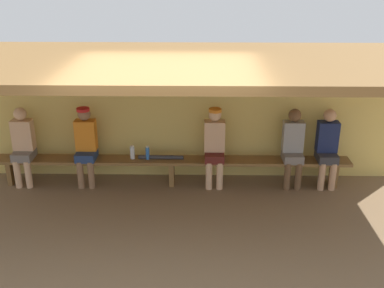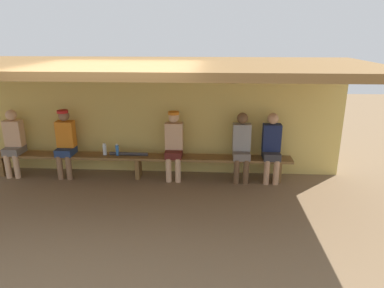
# 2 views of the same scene
# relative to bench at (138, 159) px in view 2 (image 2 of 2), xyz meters

# --- Properties ---
(ground_plane) EXTENTS (24.00, 24.00, 0.00)m
(ground_plane) POSITION_rel_bench_xyz_m (0.00, -1.55, -0.39)
(ground_plane) COLOR brown
(back_wall) EXTENTS (8.00, 0.20, 2.20)m
(back_wall) POSITION_rel_bench_xyz_m (0.00, 0.45, 0.71)
(back_wall) COLOR #D8BC60
(back_wall) RESTS_ON ground
(dugout_roof) EXTENTS (8.00, 2.80, 0.12)m
(dugout_roof) POSITION_rel_bench_xyz_m (0.00, -0.85, 1.87)
(dugout_roof) COLOR brown
(dugout_roof) RESTS_ON back_wall
(bench) EXTENTS (6.00, 0.36, 0.46)m
(bench) POSITION_rel_bench_xyz_m (0.00, 0.00, 0.00)
(bench) COLOR brown
(bench) RESTS_ON ground
(player_rightmost) EXTENTS (0.34, 0.42, 1.34)m
(player_rightmost) POSITION_rel_bench_xyz_m (2.02, 0.00, 0.34)
(player_rightmost) COLOR slate
(player_rightmost) RESTS_ON ground
(player_leftmost) EXTENTS (0.34, 0.42, 1.34)m
(player_leftmost) POSITION_rel_bench_xyz_m (-1.43, 0.00, 0.36)
(player_leftmost) COLOR navy
(player_leftmost) RESTS_ON ground
(player_in_red) EXTENTS (0.34, 0.42, 1.34)m
(player_in_red) POSITION_rel_bench_xyz_m (-2.49, 0.00, 0.34)
(player_in_red) COLOR slate
(player_in_red) RESTS_ON ground
(player_near_post) EXTENTS (0.34, 0.42, 1.34)m
(player_near_post) POSITION_rel_bench_xyz_m (2.59, 0.00, 0.34)
(player_near_post) COLOR #333338
(player_near_post) RESTS_ON ground
(player_shirtless_tan) EXTENTS (0.34, 0.42, 1.34)m
(player_shirtless_tan) POSITION_rel_bench_xyz_m (0.72, 0.00, 0.36)
(player_shirtless_tan) COLOR #591E19
(player_shirtless_tan) RESTS_ON ground
(water_bottle_blue) EXTENTS (0.06, 0.06, 0.23)m
(water_bottle_blue) POSITION_rel_bench_xyz_m (-0.40, -0.01, 0.18)
(water_bottle_blue) COLOR blue
(water_bottle_blue) RESTS_ON bench
(water_bottle_clear) EXTENTS (0.08, 0.08, 0.23)m
(water_bottle_clear) POSITION_rel_bench_xyz_m (-0.66, 0.01, 0.18)
(water_bottle_clear) COLOR silver
(water_bottle_clear) RESTS_ON bench
(baseball_bat) EXTENTS (0.76, 0.08, 0.07)m
(baseball_bat) POSITION_rel_bench_xyz_m (-0.18, -0.00, 0.11)
(baseball_bat) COLOR #333338
(baseball_bat) RESTS_ON bench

